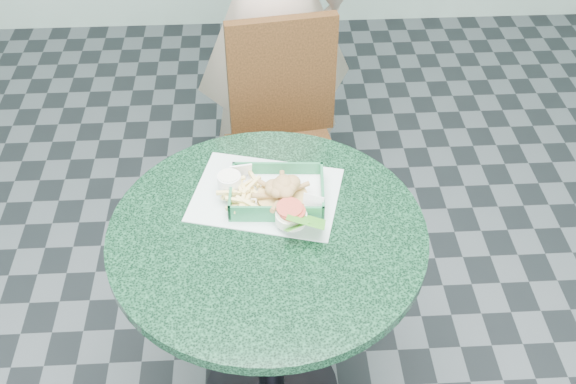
{
  "coord_description": "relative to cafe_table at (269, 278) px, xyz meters",
  "views": [
    {
      "loc": [
        -0.01,
        -1.2,
        2.0
      ],
      "look_at": [
        0.06,
        0.1,
        0.8
      ],
      "focal_mm": 42.0,
      "sensor_mm": 36.0,
      "label": 1
    }
  ],
  "objects": [
    {
      "name": "garnish_cup",
      "position": [
        0.07,
        0.0,
        0.21
      ],
      "size": [
        0.12,
        0.12,
        0.05
      ],
      "rotation": [
        0.0,
        0.0,
        0.29
      ],
      "color": "white",
      "rests_on": "food_basket"
    },
    {
      "name": "sauce_ramekin",
      "position": [
        -0.1,
        0.13,
        0.22
      ],
      "size": [
        0.06,
        0.06,
        0.04
      ],
      "rotation": [
        0.0,
        0.0,
        0.06
      ],
      "color": "white",
      "rests_on": "food_basket"
    },
    {
      "name": "food_basket",
      "position": [
        0.03,
        0.11,
        0.19
      ],
      "size": [
        0.25,
        0.18,
        0.05
      ],
      "rotation": [
        0.0,
        0.0,
        -0.06
      ],
      "color": "#217043",
      "rests_on": "placemat"
    },
    {
      "name": "placemat",
      "position": [
        0.0,
        0.13,
        0.17
      ],
      "size": [
        0.44,
        0.37,
        0.0
      ],
      "primitive_type": "cube",
      "rotation": [
        0.0,
        0.0,
        -0.25
      ],
      "color": "silver",
      "rests_on": "cafe_table"
    },
    {
      "name": "dining_chair",
      "position": [
        0.07,
        0.71,
        -0.05
      ],
      "size": [
        0.38,
        0.38,
        0.93
      ],
      "rotation": [
        0.0,
        0.0,
        0.14
      ],
      "color": "#4A3020",
      "rests_on": "floor"
    },
    {
      "name": "fries_pile",
      "position": [
        -0.07,
        0.1,
        0.21
      ],
      "size": [
        0.13,
        0.14,
        0.04
      ],
      "primitive_type": null,
      "rotation": [
        0.0,
        0.0,
        -0.23
      ],
      "color": "#FFE07F",
      "rests_on": "food_basket"
    },
    {
      "name": "cafe_table",
      "position": [
        0.0,
        0.0,
        0.0
      ],
      "size": [
        0.82,
        0.82,
        0.75
      ],
      "color": "black",
      "rests_on": "floor"
    },
    {
      "name": "crab_sandwich",
      "position": [
        0.04,
        0.09,
        0.22
      ],
      "size": [
        0.13,
        0.13,
        0.08
      ],
      "rotation": [
        0.0,
        0.0,
        0.37
      ],
      "color": "tan",
      "rests_on": "food_basket"
    }
  ]
}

